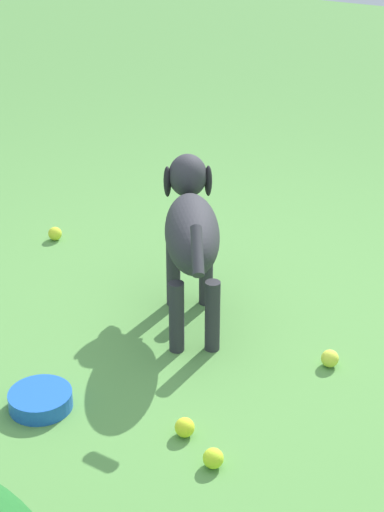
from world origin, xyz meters
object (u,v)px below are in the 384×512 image
at_px(tennis_ball_0, 213,458).
at_px(tennis_ball_3, 55,234).
at_px(tennis_ball_1, 185,427).
at_px(water_bowl, 41,400).
at_px(dog, 191,229).
at_px(tennis_ball_4, 329,359).

bearing_deg(tennis_ball_0, tennis_ball_3, 144.70).
bearing_deg(tennis_ball_1, water_bowl, -166.51).
bearing_deg(water_bowl, tennis_ball_1, 13.49).
relative_size(tennis_ball_1, tennis_ball_3, 1.00).
height_order(dog, tennis_ball_1, dog).
xyz_separation_m(dog, tennis_ball_1, (0.36, -0.65, -0.37)).
distance_m(tennis_ball_0, water_bowl, 0.66).
relative_size(tennis_ball_0, tennis_ball_1, 1.00).
relative_size(tennis_ball_0, tennis_ball_3, 1.00).
relative_size(tennis_ball_1, tennis_ball_4, 1.00).
bearing_deg(dog, tennis_ball_4, -127.00).
distance_m(tennis_ball_3, tennis_ball_4, 1.59).
bearing_deg(tennis_ball_1, tennis_ball_0, -28.67).
distance_m(dog, tennis_ball_4, 0.72).
height_order(tennis_ball_1, tennis_ball_3, same).
height_order(tennis_ball_3, tennis_ball_4, same).
relative_size(dog, tennis_ball_1, 11.67).
bearing_deg(water_bowl, tennis_ball_4, 44.03).
distance_m(tennis_ball_1, tennis_ball_3, 1.61).
bearing_deg(tennis_ball_0, tennis_ball_4, 81.78).
relative_size(dog, tennis_ball_4, 11.67).
bearing_deg(tennis_ball_0, tennis_ball_1, 151.33).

